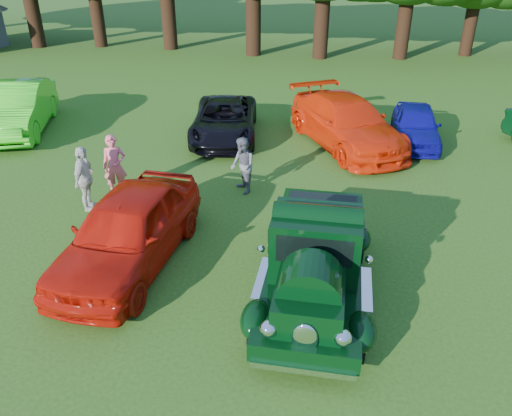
% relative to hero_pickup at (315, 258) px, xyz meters
% --- Properties ---
extents(ground, '(120.00, 120.00, 0.00)m').
position_rel_hero_pickup_xyz_m(ground, '(-1.84, -0.32, -0.83)').
color(ground, '#275012').
rests_on(ground, ground).
extents(hero_pickup, '(2.27, 4.87, 1.90)m').
position_rel_hero_pickup_xyz_m(hero_pickup, '(0.00, 0.00, 0.00)').
color(hero_pickup, black).
rests_on(hero_pickup, ground).
extents(red_convertible, '(2.18, 4.83, 1.61)m').
position_rel_hero_pickup_xyz_m(red_convertible, '(-3.98, 0.38, -0.02)').
color(red_convertible, '#B91407').
rests_on(red_convertible, ground).
extents(back_car_lime, '(3.44, 5.47, 1.70)m').
position_rel_hero_pickup_xyz_m(back_car_lime, '(-11.26, 7.65, 0.03)').
color(back_car_lime, '#37DB1D').
rests_on(back_car_lime, ground).
extents(back_car_black, '(2.88, 4.97, 1.30)m').
position_rel_hero_pickup_xyz_m(back_car_black, '(-3.77, 8.30, -0.17)').
color(back_car_black, black).
rests_on(back_car_black, ground).
extents(back_car_orange, '(4.69, 5.90, 1.60)m').
position_rel_hero_pickup_xyz_m(back_car_orange, '(0.43, 8.29, -0.02)').
color(back_car_orange, red).
rests_on(back_car_orange, ground).
extents(back_car_blue, '(1.59, 3.80, 1.28)m').
position_rel_hero_pickup_xyz_m(back_car_blue, '(2.77, 8.95, -0.18)').
color(back_car_blue, '#0E0B83').
rests_on(back_car_blue, ground).
extents(spectator_pink, '(0.73, 0.62, 1.71)m').
position_rel_hero_pickup_xyz_m(spectator_pink, '(-5.63, 3.40, 0.03)').
color(spectator_pink, '#F06370').
rests_on(spectator_pink, ground).
extents(spectator_grey, '(0.91, 0.96, 1.57)m').
position_rel_hero_pickup_xyz_m(spectator_grey, '(-2.28, 4.17, -0.04)').
color(spectator_grey, slate).
rests_on(spectator_grey, ground).
extents(spectator_white, '(0.51, 1.05, 1.73)m').
position_rel_hero_pickup_xyz_m(spectator_white, '(-6.01, 2.46, 0.04)').
color(spectator_white, beige).
rests_on(spectator_white, ground).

